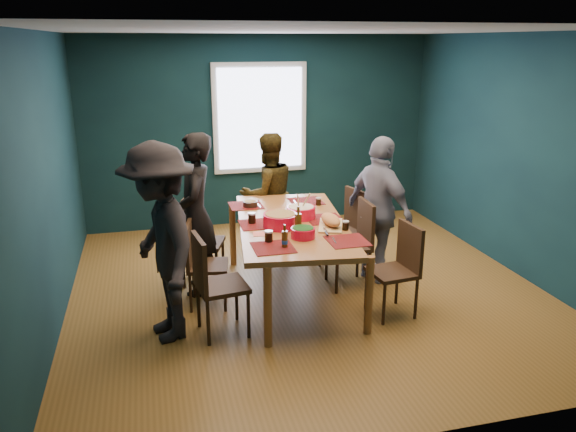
# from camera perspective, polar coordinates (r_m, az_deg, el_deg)

# --- Properties ---
(room) EXTENTS (5.01, 5.01, 2.71)m
(room) POSITION_cam_1_polar(r_m,az_deg,el_deg) (6.03, 1.34, 5.56)
(room) COLOR brown
(room) RESTS_ON ground
(dining_table) EXTENTS (1.35, 2.27, 0.82)m
(dining_table) POSITION_cam_1_polar(r_m,az_deg,el_deg) (5.82, 0.38, -1.31)
(dining_table) COLOR #955C2C
(dining_table) RESTS_ON floor
(chair_left_far) EXTENTS (0.54, 0.54, 0.95)m
(chair_left_far) POSITION_cam_1_polar(r_m,az_deg,el_deg) (6.28, -9.50, -1.92)
(chair_left_far) COLOR #311E10
(chair_left_far) RESTS_ON floor
(chair_left_mid) EXTENTS (0.46, 0.46, 0.88)m
(chair_left_mid) POSITION_cam_1_polar(r_m,az_deg,el_deg) (5.73, -9.01, -4.26)
(chair_left_mid) COLOR #311E10
(chair_left_mid) RESTS_ON floor
(chair_left_near) EXTENTS (0.49, 0.49, 0.96)m
(chair_left_near) POSITION_cam_1_polar(r_m,az_deg,el_deg) (5.13, -7.75, -6.27)
(chair_left_near) COLOR #311E10
(chair_left_near) RESTS_ON floor
(chair_right_far) EXTENTS (0.53, 0.53, 0.95)m
(chair_right_far) POSITION_cam_1_polar(r_m,az_deg,el_deg) (6.63, 6.18, -0.74)
(chair_right_far) COLOR #311E10
(chair_right_far) RESTS_ON floor
(chair_right_mid) EXTENTS (0.44, 0.44, 0.96)m
(chair_right_mid) POSITION_cam_1_polar(r_m,az_deg,el_deg) (6.17, 6.96, -2.14)
(chair_right_mid) COLOR #311E10
(chair_right_mid) RESTS_ON floor
(chair_right_near) EXTENTS (0.46, 0.46, 0.92)m
(chair_right_near) POSITION_cam_1_polar(r_m,az_deg,el_deg) (5.60, 11.34, -4.67)
(chair_right_near) COLOR #311E10
(chair_right_near) RESTS_ON floor
(person_far_left) EXTENTS (0.50, 0.68, 1.72)m
(person_far_left) POSITION_cam_1_polar(r_m,az_deg,el_deg) (5.96, -9.37, 0.14)
(person_far_left) COLOR black
(person_far_left) RESTS_ON floor
(person_back) EXTENTS (0.87, 0.74, 1.54)m
(person_back) POSITION_cam_1_polar(r_m,az_deg,el_deg) (7.03, -2.03, 2.24)
(person_back) COLOR black
(person_back) RESTS_ON floor
(person_right) EXTENTS (0.69, 1.04, 1.64)m
(person_right) POSITION_cam_1_polar(r_m,az_deg,el_deg) (6.26, 9.28, 0.58)
(person_right) COLOR silver
(person_right) RESTS_ON floor
(person_near_left) EXTENTS (0.90, 1.28, 1.80)m
(person_near_left) POSITION_cam_1_polar(r_m,az_deg,el_deg) (5.06, -12.79, -2.73)
(person_near_left) COLOR black
(person_near_left) RESTS_ON floor
(bowl_salad) EXTENTS (0.34, 0.34, 0.14)m
(bowl_salad) POSITION_cam_1_polar(r_m,az_deg,el_deg) (5.61, -0.80, -0.39)
(bowl_salad) COLOR red
(bowl_salad) RESTS_ON dining_table
(bowl_dumpling) EXTENTS (0.30, 0.30, 0.28)m
(bowl_dumpling) POSITION_cam_1_polar(r_m,az_deg,el_deg) (5.90, 1.33, 0.45)
(bowl_dumpling) COLOR red
(bowl_dumpling) RESTS_ON dining_table
(bowl_herbs) EXTENTS (0.23, 0.23, 0.10)m
(bowl_herbs) POSITION_cam_1_polar(r_m,az_deg,el_deg) (5.31, 1.53, -1.66)
(bowl_herbs) COLOR red
(bowl_herbs) RESTS_ON dining_table
(cutting_board) EXTENTS (0.37, 0.59, 0.13)m
(cutting_board) POSITION_cam_1_polar(r_m,az_deg,el_deg) (5.64, 4.36, -0.52)
(cutting_board) COLOR tan
(cutting_board) RESTS_ON dining_table
(small_bowl) EXTENTS (0.16, 0.16, 0.07)m
(small_bowl) POSITION_cam_1_polar(r_m,az_deg,el_deg) (6.32, -3.85, 1.26)
(small_bowl) COLOR black
(small_bowl) RESTS_ON dining_table
(beer_bottle_a) EXTENTS (0.06, 0.06, 0.22)m
(beer_bottle_a) POSITION_cam_1_polar(r_m,az_deg,el_deg) (5.06, -0.34, -2.37)
(beer_bottle_a) COLOR #4C310D
(beer_bottle_a) RESTS_ON dining_table
(beer_bottle_b) EXTENTS (0.07, 0.07, 0.26)m
(beer_bottle_b) POSITION_cam_1_polar(r_m,az_deg,el_deg) (5.45, 1.05, -0.63)
(beer_bottle_b) COLOR #4C310D
(beer_bottle_b) RESTS_ON dining_table
(cola_glass_a) EXTENTS (0.08, 0.08, 0.11)m
(cola_glass_a) POSITION_cam_1_polar(r_m,az_deg,el_deg) (5.20, -1.97, -2.03)
(cola_glass_a) COLOR black
(cola_glass_a) RESTS_ON dining_table
(cola_glass_b) EXTENTS (0.07, 0.07, 0.09)m
(cola_glass_b) POSITION_cam_1_polar(r_m,az_deg,el_deg) (5.56, 5.87, -0.92)
(cola_glass_b) COLOR black
(cola_glass_b) RESTS_ON dining_table
(cola_glass_c) EXTENTS (0.06, 0.06, 0.09)m
(cola_glass_c) POSITION_cam_1_polar(r_m,az_deg,el_deg) (6.38, 3.11, 1.53)
(cola_glass_c) COLOR black
(cola_glass_c) RESTS_ON dining_table
(cola_glass_d) EXTENTS (0.08, 0.08, 0.11)m
(cola_glass_d) POSITION_cam_1_polar(r_m,az_deg,el_deg) (5.73, -3.69, -0.17)
(cola_glass_d) COLOR black
(cola_glass_d) RESTS_ON dining_table
(napkin_a) EXTENTS (0.16, 0.16, 0.00)m
(napkin_a) POSITION_cam_1_polar(r_m,az_deg,el_deg) (5.90, 3.53, -0.27)
(napkin_a) COLOR #F47066
(napkin_a) RESTS_ON dining_table
(napkin_b) EXTENTS (0.15, 0.15, 0.00)m
(napkin_b) POSITION_cam_1_polar(r_m,az_deg,el_deg) (5.43, -2.86, -1.83)
(napkin_b) COLOR #F47066
(napkin_b) RESTS_ON dining_table
(napkin_c) EXTENTS (0.21, 0.21, 0.00)m
(napkin_c) POSITION_cam_1_polar(r_m,az_deg,el_deg) (5.28, 5.78, -2.45)
(napkin_c) COLOR #F47066
(napkin_c) RESTS_ON dining_table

